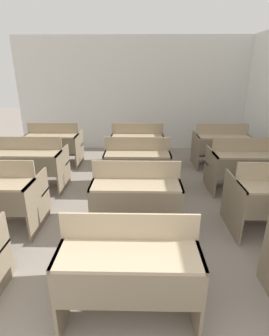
{
  "coord_description": "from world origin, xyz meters",
  "views": [
    {
      "loc": [
        0.21,
        -0.62,
        2.05
      ],
      "look_at": [
        0.14,
        2.72,
        0.81
      ],
      "focal_mm": 28.0,
      "sensor_mm": 36.0,
      "label": 1
    }
  ],
  "objects_px": {
    "bench_back_center": "(137,145)",
    "bench_back_right": "(221,145)",
    "bench_second_center": "(136,196)",
    "wastepaper_bin": "(239,149)",
    "bench_back_left": "(54,144)",
    "bench_third_left": "(32,163)",
    "bench_third_right": "(243,165)",
    "bench_front_center": "(130,265)",
    "bench_third_center": "(137,164)"
  },
  "relations": [
    {
      "from": "bench_back_center",
      "to": "bench_back_right",
      "type": "bearing_deg",
      "value": -0.36
    },
    {
      "from": "bench_back_right",
      "to": "bench_second_center",
      "type": "bearing_deg",
      "value": -125.73
    },
    {
      "from": "wastepaper_bin",
      "to": "bench_back_left",
      "type": "bearing_deg",
      "value": -169.44
    },
    {
      "from": "bench_back_left",
      "to": "wastepaper_bin",
      "type": "distance_m",
      "value": 4.58
    },
    {
      "from": "bench_third_left",
      "to": "bench_third_right",
      "type": "distance_m",
      "value": 3.77
    },
    {
      "from": "bench_third_left",
      "to": "bench_back_center",
      "type": "xyz_separation_m",
      "value": [
        1.89,
        1.31,
        0.0
      ]
    },
    {
      "from": "bench_back_right",
      "to": "wastepaper_bin",
      "type": "distance_m",
      "value": 1.18
    },
    {
      "from": "bench_third_left",
      "to": "wastepaper_bin",
      "type": "distance_m",
      "value": 4.99
    },
    {
      "from": "bench_third_right",
      "to": "bench_back_right",
      "type": "xyz_separation_m",
      "value": [
        -0.02,
        1.3,
        0.0
      ]
    },
    {
      "from": "bench_back_center",
      "to": "bench_front_center",
      "type": "bearing_deg",
      "value": -90.33
    },
    {
      "from": "bench_front_center",
      "to": "bench_back_center",
      "type": "relative_size",
      "value": 1.0
    },
    {
      "from": "bench_back_center",
      "to": "bench_back_right",
      "type": "height_order",
      "value": "same"
    },
    {
      "from": "bench_third_right",
      "to": "bench_back_right",
      "type": "distance_m",
      "value": 1.3
    },
    {
      "from": "bench_third_center",
      "to": "wastepaper_bin",
      "type": "bearing_deg",
      "value": 39.61
    },
    {
      "from": "bench_front_center",
      "to": "wastepaper_bin",
      "type": "height_order",
      "value": "bench_front_center"
    },
    {
      "from": "bench_third_left",
      "to": "bench_back_right",
      "type": "bearing_deg",
      "value": 19.08
    },
    {
      "from": "bench_second_center",
      "to": "bench_third_left",
      "type": "relative_size",
      "value": 1.0
    },
    {
      "from": "bench_third_right",
      "to": "wastepaper_bin",
      "type": "bearing_deg",
      "value": 71.46
    },
    {
      "from": "bench_third_left",
      "to": "wastepaper_bin",
      "type": "relative_size",
      "value": 3.39
    },
    {
      "from": "bench_second_center",
      "to": "bench_third_left",
      "type": "xyz_separation_m",
      "value": [
        -1.9,
        1.28,
        0.0
      ]
    },
    {
      "from": "bench_third_right",
      "to": "bench_back_right",
      "type": "relative_size",
      "value": 1.0
    },
    {
      "from": "bench_third_right",
      "to": "bench_front_center",
      "type": "bearing_deg",
      "value": -126.46
    },
    {
      "from": "bench_second_center",
      "to": "wastepaper_bin",
      "type": "xyz_separation_m",
      "value": [
        2.59,
        3.43,
        -0.33
      ]
    },
    {
      "from": "bench_back_center",
      "to": "wastepaper_bin",
      "type": "xyz_separation_m",
      "value": [
        2.61,
        0.84,
        -0.33
      ]
    },
    {
      "from": "bench_front_center",
      "to": "bench_back_center",
      "type": "height_order",
      "value": "same"
    },
    {
      "from": "bench_third_left",
      "to": "bench_back_right",
      "type": "relative_size",
      "value": 1.0
    },
    {
      "from": "bench_front_center",
      "to": "wastepaper_bin",
      "type": "bearing_deg",
      "value": 60.97
    },
    {
      "from": "bench_second_center",
      "to": "bench_back_left",
      "type": "relative_size",
      "value": 1.0
    },
    {
      "from": "bench_front_center",
      "to": "bench_third_left",
      "type": "relative_size",
      "value": 1.0
    },
    {
      "from": "bench_back_left",
      "to": "bench_back_center",
      "type": "height_order",
      "value": "same"
    },
    {
      "from": "bench_third_left",
      "to": "bench_third_right",
      "type": "bearing_deg",
      "value": -0.09
    },
    {
      "from": "bench_second_center",
      "to": "bench_third_center",
      "type": "height_order",
      "value": "same"
    },
    {
      "from": "bench_front_center",
      "to": "bench_third_left",
      "type": "bearing_deg",
      "value": 125.78
    },
    {
      "from": "bench_third_left",
      "to": "bench_third_right",
      "type": "height_order",
      "value": "same"
    },
    {
      "from": "bench_third_right",
      "to": "wastepaper_bin",
      "type": "height_order",
      "value": "bench_third_right"
    },
    {
      "from": "bench_third_center",
      "to": "wastepaper_bin",
      "type": "relative_size",
      "value": 3.39
    },
    {
      "from": "bench_back_center",
      "to": "bench_third_left",
      "type": "bearing_deg",
      "value": -145.23
    },
    {
      "from": "bench_back_left",
      "to": "wastepaper_bin",
      "type": "bearing_deg",
      "value": 10.56
    },
    {
      "from": "bench_second_center",
      "to": "bench_third_right",
      "type": "relative_size",
      "value": 1.0
    },
    {
      "from": "bench_back_center",
      "to": "wastepaper_bin",
      "type": "height_order",
      "value": "bench_back_center"
    },
    {
      "from": "bench_back_right",
      "to": "bench_back_center",
      "type": "bearing_deg",
      "value": 179.64
    },
    {
      "from": "bench_third_center",
      "to": "bench_back_right",
      "type": "bearing_deg",
      "value": 34.9
    },
    {
      "from": "bench_back_right",
      "to": "wastepaper_bin",
      "type": "bearing_deg",
      "value": 49.03
    },
    {
      "from": "bench_third_left",
      "to": "bench_back_left",
      "type": "xyz_separation_m",
      "value": [
        0.0,
        1.32,
        0.0
      ]
    },
    {
      "from": "bench_second_center",
      "to": "bench_third_right",
      "type": "distance_m",
      "value": 2.26
    },
    {
      "from": "bench_back_left",
      "to": "bench_back_center",
      "type": "xyz_separation_m",
      "value": [
        1.89,
        -0.01,
        0.0
      ]
    },
    {
      "from": "bench_third_left",
      "to": "bench_second_center",
      "type": "bearing_deg",
      "value": -33.88
    },
    {
      "from": "bench_third_left",
      "to": "bench_back_right",
      "type": "height_order",
      "value": "same"
    },
    {
      "from": "bench_back_center",
      "to": "bench_third_right",
      "type": "bearing_deg",
      "value": -34.92
    },
    {
      "from": "bench_third_center",
      "to": "bench_third_left",
      "type": "bearing_deg",
      "value": -179.82
    }
  ]
}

